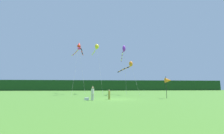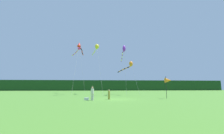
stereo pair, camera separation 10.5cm
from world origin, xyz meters
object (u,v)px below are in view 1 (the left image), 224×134
kite_magenta (79,48)px  kite_purple (123,51)px  kite_orange (129,65)px  banner_flag_pole (168,81)px  kite_red (80,46)px  kite_yellow (96,47)px  cooler_box (87,99)px  person_child (109,94)px  person_adult (93,93)px

kite_magenta → kite_purple: bearing=-33.3°
kite_magenta → kite_purple: (10.51, -6.91, -2.32)m
kite_magenta → kite_orange: kite_magenta is taller
kite_purple → banner_flag_pole: bearing=-63.6°
banner_flag_pole → kite_orange: 11.12m
kite_red → kite_yellow: (3.53, 3.00, 0.63)m
kite_orange → kite_red: (-10.61, 0.77, 4.10)m
cooler_box → kite_orange: bearing=54.7°
banner_flag_pole → kite_purple: bearing=116.4°
kite_purple → kite_magenta: bearing=146.7°
kite_red → person_child: bearing=-63.3°
banner_flag_pole → kite_red: 19.40m
kite_yellow → kite_purple: (5.86, -3.78, -1.66)m
kite_yellow → kite_magenta: bearing=146.1°
kite_red → kite_yellow: kite_yellow is taller
kite_yellow → kite_purple: kite_yellow is taller
cooler_box → kite_magenta: kite_magenta is taller
person_child → cooler_box: bearing=-166.3°
person_adult → kite_purple: (5.94, 11.57, 8.37)m
person_adult → cooler_box: size_ratio=3.04×
kite_magenta → person_child: bearing=-68.7°
kite_red → banner_flag_pole: bearing=-36.6°
banner_flag_pole → kite_red: size_ratio=0.28×
kite_orange → kite_purple: (-1.21, -0.01, 3.08)m
cooler_box → kite_orange: kite_orange is taller
kite_red → kite_yellow: 4.68m
cooler_box → person_adult: bearing=-30.6°
kite_orange → kite_yellow: size_ratio=0.60×
kite_red → kite_purple: 9.48m
kite_magenta → kite_yellow: size_ratio=1.06×
banner_flag_pole → kite_yellow: (-10.73, 13.61, 8.40)m
person_child → kite_orange: (4.98, 10.43, 5.52)m
kite_orange → kite_purple: bearing=-179.4°
person_adult → person_child: person_adult is taller
cooler_box → kite_orange: size_ratio=0.08×
cooler_box → kite_magenta: (-3.83, 18.04, 11.48)m
kite_orange → person_child: bearing=-115.5°
kite_magenta → kite_red: bearing=-79.6°
kite_magenta → kite_yellow: 5.64m
kite_magenta → kite_red: 6.36m
kite_orange → kite_purple: 3.31m
banner_flag_pole → kite_purple: size_ratio=0.31×
cooler_box → kite_purple: 15.89m
kite_orange → kite_magenta: bearing=149.5°
person_child → cooler_box: 3.06m
kite_red → person_adult: bearing=-74.4°
cooler_box → banner_flag_pole: size_ratio=0.18×
person_child → kite_red: (-5.63, 11.20, 9.62)m
person_child → banner_flag_pole: banner_flag_pole is taller
kite_yellow → banner_flag_pole: bearing=-51.7°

